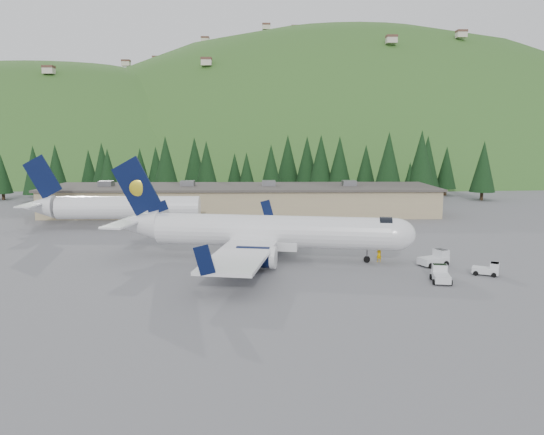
{
  "coord_description": "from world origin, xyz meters",
  "views": [
    {
      "loc": [
        -1.29,
        -60.06,
        13.96
      ],
      "look_at": [
        0.0,
        6.0,
        4.0
      ],
      "focal_mm": 35.0,
      "sensor_mm": 36.0,
      "label": 1
    }
  ],
  "objects_px": {
    "airliner": "(264,232)",
    "ramp_worker": "(379,254)",
    "baggage_tug_c": "(441,275)",
    "terminal_building": "(242,199)",
    "baggage_tug_a": "(435,259)",
    "baggage_tug_b": "(488,269)",
    "second_airliner": "(110,207)"
  },
  "relations": [
    {
      "from": "airliner",
      "to": "baggage_tug_c",
      "type": "xyz_separation_m",
      "value": [
        17.21,
        -10.21,
        -2.45
      ]
    },
    {
      "from": "second_airliner",
      "to": "baggage_tug_a",
      "type": "xyz_separation_m",
      "value": [
        42.78,
        -25.37,
        -2.55
      ]
    },
    {
      "from": "baggage_tug_c",
      "to": "terminal_building",
      "type": "xyz_separation_m",
      "value": [
        -21.19,
        48.03,
        1.91
      ]
    },
    {
      "from": "baggage_tug_c",
      "to": "second_airliner",
      "type": "bearing_deg",
      "value": 61.75
    },
    {
      "from": "baggage_tug_b",
      "to": "baggage_tug_c",
      "type": "xyz_separation_m",
      "value": [
        -5.7,
        -2.39,
        0.1
      ]
    },
    {
      "from": "baggage_tug_a",
      "to": "ramp_worker",
      "type": "xyz_separation_m",
      "value": [
        -5.86,
        1.83,
        0.1
      ]
    },
    {
      "from": "airliner",
      "to": "baggage_tug_c",
      "type": "relative_size",
      "value": 11.24
    },
    {
      "from": "terminal_building",
      "to": "baggage_tug_a",
      "type": "bearing_deg",
      "value": -61.07
    },
    {
      "from": "second_airliner",
      "to": "terminal_building",
      "type": "relative_size",
      "value": 0.39
    },
    {
      "from": "baggage_tug_c",
      "to": "ramp_worker",
      "type": "bearing_deg",
      "value": 35.93
    },
    {
      "from": "baggage_tug_b",
      "to": "terminal_building",
      "type": "bearing_deg",
      "value": 146.96
    },
    {
      "from": "airliner",
      "to": "terminal_building",
      "type": "distance_m",
      "value": 38.03
    },
    {
      "from": "baggage_tug_b",
      "to": "ramp_worker",
      "type": "bearing_deg",
      "value": 174.77
    },
    {
      "from": "second_airliner",
      "to": "airliner",
      "type": "bearing_deg",
      "value": -42.4
    },
    {
      "from": "baggage_tug_b",
      "to": "terminal_building",
      "type": "distance_m",
      "value": 53.02
    },
    {
      "from": "second_airliner",
      "to": "baggage_tug_b",
      "type": "distance_m",
      "value": 55.48
    },
    {
      "from": "baggage_tug_b",
      "to": "baggage_tug_c",
      "type": "relative_size",
      "value": 0.9
    },
    {
      "from": "airliner",
      "to": "terminal_building",
      "type": "xyz_separation_m",
      "value": [
        -3.98,
        37.82,
        -0.54
      ]
    },
    {
      "from": "second_airliner",
      "to": "baggage_tug_a",
      "type": "distance_m",
      "value": 49.8
    },
    {
      "from": "baggage_tug_c",
      "to": "ramp_worker",
      "type": "height_order",
      "value": "ramp_worker"
    },
    {
      "from": "baggage_tug_c",
      "to": "ramp_worker",
      "type": "relative_size",
      "value": 1.81
    },
    {
      "from": "baggage_tug_c",
      "to": "airliner",
      "type": "bearing_deg",
      "value": 68.99
    },
    {
      "from": "baggage_tug_a",
      "to": "terminal_building",
      "type": "relative_size",
      "value": 0.05
    },
    {
      "from": "ramp_worker",
      "to": "airliner",
      "type": "bearing_deg",
      "value": -27.85
    },
    {
      "from": "terminal_building",
      "to": "ramp_worker",
      "type": "height_order",
      "value": "terminal_building"
    },
    {
      "from": "airliner",
      "to": "ramp_worker",
      "type": "bearing_deg",
      "value": 2.36
    },
    {
      "from": "baggage_tug_c",
      "to": "baggage_tug_b",
      "type": "bearing_deg",
      "value": -57.61
    },
    {
      "from": "second_airliner",
      "to": "baggage_tug_c",
      "type": "height_order",
      "value": "second_airliner"
    },
    {
      "from": "baggage_tug_c",
      "to": "terminal_building",
      "type": "distance_m",
      "value": 52.54
    },
    {
      "from": "baggage_tug_a",
      "to": "baggage_tug_c",
      "type": "xyz_separation_m",
      "value": [
        -1.67,
        -6.67,
        -0.07
      ]
    },
    {
      "from": "second_airliner",
      "to": "baggage_tug_b",
      "type": "relative_size",
      "value": 9.62
    },
    {
      "from": "airliner",
      "to": "baggage_tug_a",
      "type": "height_order",
      "value": "airliner"
    }
  ]
}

